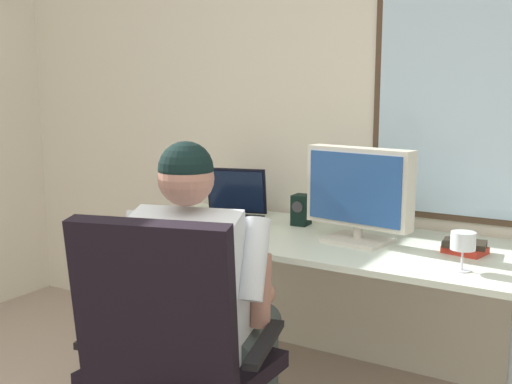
{
  "coord_description": "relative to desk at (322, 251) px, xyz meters",
  "views": [
    {
      "loc": [
        0.97,
        -0.38,
        1.38
      ],
      "look_at": [
        -0.25,
        1.63,
        0.98
      ],
      "focal_mm": 43.52,
      "sensor_mm": 36.0,
      "label": 1
    }
  ],
  "objects": [
    {
      "name": "person_seated",
      "position": [
        -0.16,
        -0.69,
        -0.04
      ],
      "size": [
        0.64,
        0.85,
        1.21
      ],
      "color": "#414C4C",
      "rests_on": "ground"
    },
    {
      "name": "desk_speaker",
      "position": [
        -0.19,
        0.17,
        0.14
      ],
      "size": [
        0.08,
        0.1,
        0.15
      ],
      "color": "black",
      "rests_on": "desk"
    },
    {
      "name": "desk",
      "position": [
        0.0,
        0.0,
        0.0
      ],
      "size": [
        1.86,
        0.75,
        0.73
      ],
      "color": "#909A9D",
      "rests_on": "ground"
    },
    {
      "name": "book_stack",
      "position": [
        0.6,
        0.04,
        0.09
      ],
      "size": [
        0.18,
        0.15,
        0.05
      ],
      "color": "red",
      "rests_on": "desk"
    },
    {
      "name": "crt_monitor",
      "position": [
        0.17,
        -0.01,
        0.29
      ],
      "size": [
        0.48,
        0.24,
        0.4
      ],
      "color": "beige",
      "rests_on": "desk"
    },
    {
      "name": "wine_glass",
      "position": [
        0.65,
        -0.21,
        0.17
      ],
      "size": [
        0.09,
        0.09,
        0.14
      ],
      "color": "silver",
      "rests_on": "desk"
    },
    {
      "name": "office_chair",
      "position": [
        -0.09,
        -0.95,
        -0.11
      ],
      "size": [
        0.7,
        0.63,
        1.0
      ],
      "color": "black",
      "rests_on": "ground"
    },
    {
      "name": "wall_rear",
      "position": [
        0.19,
        0.43,
        0.63
      ],
      "size": [
        5.01,
        0.08,
        2.58
      ],
      "color": "silver",
      "rests_on": "ground"
    },
    {
      "name": "laptop",
      "position": [
        -0.54,
        0.1,
        0.13
      ],
      "size": [
        0.38,
        0.37,
        0.25
      ],
      "color": "black",
      "rests_on": "desk"
    }
  ]
}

